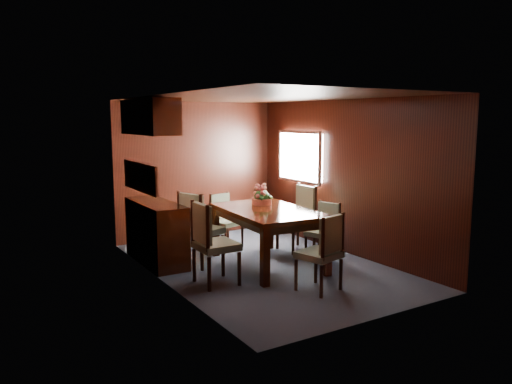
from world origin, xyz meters
TOP-DOWN VIEW (x-y plane):
  - ground at (0.00, 0.00)m, footprint 4.50×4.50m
  - room_shell at (-0.10, 0.33)m, footprint 3.06×4.52m
  - sideboard at (-1.25, 1.00)m, footprint 0.48×1.40m
  - dining_table at (0.07, 0.02)m, footprint 1.22×1.83m
  - chair_left_near at (-1.02, -0.33)m, footprint 0.49×0.52m
  - chair_left_far at (-0.81, 0.52)m, footprint 0.63×0.65m
  - chair_right_near at (1.00, -0.14)m, footprint 0.49×0.50m
  - chair_right_far at (0.99, 0.48)m, footprint 0.48×0.50m
  - chair_head at (0.04, -1.29)m, footprint 0.56×0.55m
  - chair_foot at (0.03, 1.28)m, footprint 0.51×0.50m
  - flower_centerpiece at (0.20, 0.39)m, footprint 0.32×0.32m

SIDE VIEW (x-z plane):
  - ground at x=0.00m, z-range 0.00..0.00m
  - sideboard at x=-1.25m, z-range 0.00..0.90m
  - chair_right_near at x=1.00m, z-range 0.05..0.91m
  - chair_foot at x=0.03m, z-range 0.05..0.94m
  - chair_head at x=0.04m, z-range 0.05..1.03m
  - chair_right_far at x=0.99m, z-range 0.06..1.11m
  - chair_left_near at x=-1.02m, z-range 0.06..1.14m
  - chair_left_far at x=-0.81m, z-range 0.06..1.14m
  - dining_table at x=0.07m, z-range 0.30..1.12m
  - flower_centerpiece at x=0.20m, z-range 0.82..1.14m
  - room_shell at x=-0.10m, z-range 0.43..2.84m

